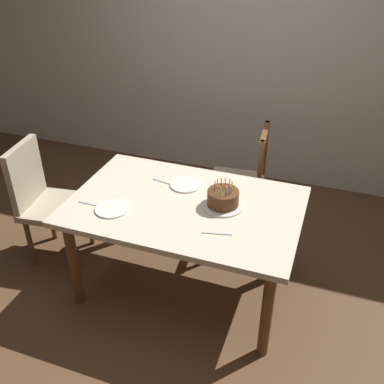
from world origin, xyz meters
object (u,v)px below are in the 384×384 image
object	(u,v)px
dining_table	(185,215)
chair_upholstered	(43,197)
plate_near_celebrant	(112,209)
chair_spindle_back	(239,184)
plate_far_side	(186,185)
birthday_cake	(223,199)

from	to	relation	value
dining_table	chair_upholstered	bearing A→B (deg)	179.67
plate_near_celebrant	chair_spindle_back	world-z (taller)	chair_spindle_back
plate_near_celebrant	plate_far_side	xyz separation A→B (m)	(0.34, 0.44, 0.00)
plate_near_celebrant	chair_spindle_back	bearing A→B (deg)	60.29
dining_table	chair_upholstered	size ratio (longest dim) A/B	1.59
chair_spindle_back	chair_upholstered	world-z (taller)	same
dining_table	chair_spindle_back	distance (m)	0.85
dining_table	birthday_cake	world-z (taller)	birthday_cake
plate_near_celebrant	chair_spindle_back	distance (m)	1.22
dining_table	chair_spindle_back	size ratio (longest dim) A/B	1.59
dining_table	chair_spindle_back	world-z (taller)	chair_spindle_back
birthday_cake	chair_spindle_back	xyz separation A→B (m)	(-0.07, 0.75, -0.32)
plate_far_side	birthday_cake	bearing A→B (deg)	-27.06
birthday_cake	chair_upholstered	world-z (taller)	chair_upholstered
birthday_cake	plate_far_side	world-z (taller)	birthday_cake
plate_far_side	chair_upholstered	size ratio (longest dim) A/B	0.23
plate_far_side	chair_spindle_back	distance (m)	0.70
plate_near_celebrant	plate_far_side	size ratio (longest dim) A/B	1.00
dining_table	plate_near_celebrant	world-z (taller)	plate_near_celebrant
birthday_cake	plate_near_celebrant	distance (m)	0.71
birthday_cake	plate_far_side	bearing A→B (deg)	152.94
plate_near_celebrant	chair_upholstered	size ratio (longest dim) A/B	0.23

